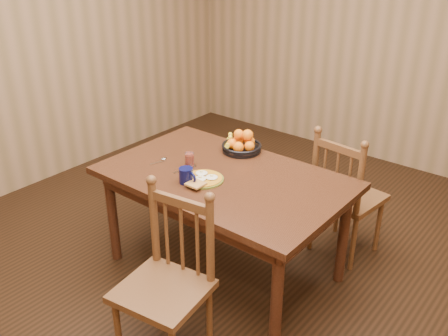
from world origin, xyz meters
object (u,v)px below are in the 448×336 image
Objects in this scene: dining_table at (224,186)px; chair_far at (345,196)px; breakfast_plate at (203,179)px; fruit_bowl at (241,144)px; coffee_mug at (187,175)px; chair_near at (167,283)px.

chair_far is (0.55, 0.71, -0.19)m from dining_table.
fruit_bowl is (-0.10, 0.53, 0.04)m from breakfast_plate.
breakfast_plate is (-0.60, -0.86, 0.29)m from chair_far.
breakfast_plate is at bearing 61.83° from chair_far.
chair_far is at bearing 55.16° from coffee_mug.
chair_far is 0.84m from fruit_bowl.
coffee_mug is (-0.06, -0.09, 0.04)m from breakfast_plate.
dining_table is 1.61× the size of chair_near.
breakfast_plate is at bearing 55.05° from coffee_mug.
breakfast_plate is (-0.05, -0.15, 0.10)m from dining_table.
chair_near is 3.46× the size of breakfast_plate.
chair_far is 3.01× the size of fruit_bowl.
fruit_bowl is at bearing 32.04° from chair_far.
coffee_mug is 0.41× the size of fruit_bowl.
chair_near is 0.77m from breakfast_plate.
chair_near reaches higher than breakfast_plate.
breakfast_plate is 2.15× the size of coffee_mug.
chair_far is at bearing 55.17° from breakfast_plate.
dining_table is 0.92m from chair_far.
chair_far is 1.09m from breakfast_plate.
dining_table is 11.95× the size of coffee_mug.
chair_far is at bearing 25.38° from fruit_bowl.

